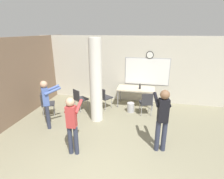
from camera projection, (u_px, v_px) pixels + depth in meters
The scene contains 13 objects.
wall_left_accent at pixel (15, 81), 5.85m from camera, with size 0.12×7.00×2.80m.
wall_back at pixel (128, 69), 7.54m from camera, with size 8.00×0.15×2.80m.
support_pillar at pixel (96, 81), 5.76m from camera, with size 0.41×0.41×2.80m.
folding_table at pixel (136, 89), 7.10m from camera, with size 1.50×0.77×0.77m.
bottle_on_table at pixel (140, 87), 6.97m from camera, with size 0.08×0.08×0.22m.
waste_bin at pixel (131, 107), 6.73m from camera, with size 0.27×0.27×0.37m.
chair_near_pillar at pixel (80, 98), 6.76m from camera, with size 0.61×0.61×0.87m.
chair_table_right at pixel (146, 102), 6.39m from camera, with size 0.53×0.53×0.87m.
chair_table_left at pixel (104, 97), 6.92m from camera, with size 0.61×0.61×0.87m.
chair_by_left_wall at pixel (46, 102), 6.35m from camera, with size 0.59×0.59×0.87m.
person_playing_front at pixel (72, 122), 4.23m from camera, with size 0.36×0.60×1.53m.
person_watching_back at pixel (47, 101), 5.41m from camera, with size 0.62×0.57×1.57m.
person_playing_side at pixel (162, 116), 4.33m from camera, with size 0.44×0.64×1.67m.
Camera 1 is at (0.84, -2.35, 3.00)m, focal length 28.00 mm.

